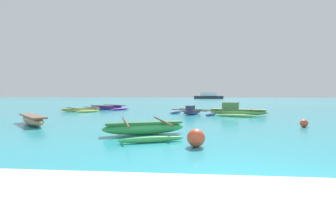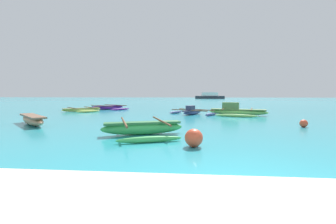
{
  "view_description": "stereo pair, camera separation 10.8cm",
  "coord_description": "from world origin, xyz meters",
  "px_view_note": "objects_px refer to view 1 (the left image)",
  "views": [
    {
      "loc": [
        -1.27,
        -2.84,
        1.5
      ],
      "look_at": [
        -2.59,
        13.3,
        0.25
      ],
      "focal_mm": 24.0,
      "sensor_mm": 36.0,
      "label": 1
    },
    {
      "loc": [
        -1.16,
        -2.83,
        1.5
      ],
      "look_at": [
        -2.59,
        13.3,
        0.25
      ],
      "focal_mm": 24.0,
      "sensor_mm": 36.0,
      "label": 2
    }
  ],
  "objects_px": {
    "moored_boat_4": "(81,110)",
    "distant_ferry": "(208,96)",
    "mooring_buoy_1": "(304,123)",
    "moored_boat_3": "(237,111)",
    "moored_boat_2": "(108,107)",
    "moored_boat_1": "(144,128)",
    "mooring_buoy_2": "(196,138)",
    "moored_boat_0": "(33,120)",
    "moored_boat_5": "(192,112)",
    "mooring_buoy_0": "(227,110)"
  },
  "relations": [
    {
      "from": "moored_boat_2",
      "to": "mooring_buoy_2",
      "type": "distance_m",
      "value": 17.89
    },
    {
      "from": "moored_boat_3",
      "to": "mooring_buoy_2",
      "type": "xyz_separation_m",
      "value": [
        -3.42,
        -10.46,
        -0.05
      ]
    },
    {
      "from": "moored_boat_1",
      "to": "distant_ferry",
      "type": "bearing_deg",
      "value": 63.07
    },
    {
      "from": "mooring_buoy_1",
      "to": "distant_ferry",
      "type": "height_order",
      "value": "distant_ferry"
    },
    {
      "from": "moored_boat_1",
      "to": "mooring_buoy_1",
      "type": "bearing_deg",
      "value": 0.21
    },
    {
      "from": "moored_boat_1",
      "to": "moored_boat_2",
      "type": "xyz_separation_m",
      "value": [
        -6.41,
        14.01,
        -0.04
      ]
    },
    {
      "from": "moored_boat_5",
      "to": "mooring_buoy_0",
      "type": "bearing_deg",
      "value": -18.19
    },
    {
      "from": "moored_boat_1",
      "to": "mooring_buoy_2",
      "type": "height_order",
      "value": "moored_boat_1"
    },
    {
      "from": "distant_ferry",
      "to": "mooring_buoy_1",
      "type": "bearing_deg",
      "value": -92.12
    },
    {
      "from": "moored_boat_0",
      "to": "moored_boat_5",
      "type": "relative_size",
      "value": 0.8
    },
    {
      "from": "moored_boat_4",
      "to": "moored_boat_5",
      "type": "xyz_separation_m",
      "value": [
        9.92,
        -2.54,
        0.06
      ]
    },
    {
      "from": "moored_boat_5",
      "to": "moored_boat_0",
      "type": "bearing_deg",
      "value": 162.55
    },
    {
      "from": "mooring_buoy_1",
      "to": "mooring_buoy_2",
      "type": "distance_m",
      "value": 6.78
    },
    {
      "from": "moored_boat_1",
      "to": "distant_ferry",
      "type": "xyz_separation_m",
      "value": [
        9.75,
        76.27,
        0.71
      ]
    },
    {
      "from": "moored_boat_2",
      "to": "distant_ferry",
      "type": "relative_size",
      "value": 0.43
    },
    {
      "from": "moored_boat_4",
      "to": "mooring_buoy_0",
      "type": "distance_m",
      "value": 12.96
    },
    {
      "from": "moored_boat_2",
      "to": "mooring_buoy_0",
      "type": "distance_m",
      "value": 11.8
    },
    {
      "from": "distant_ferry",
      "to": "moored_boat_1",
      "type": "bearing_deg",
      "value": -97.29
    },
    {
      "from": "mooring_buoy_2",
      "to": "moored_boat_1",
      "type": "bearing_deg",
      "value": 135.07
    },
    {
      "from": "moored_boat_5",
      "to": "moored_boat_3",
      "type": "bearing_deg",
      "value": -59.19
    },
    {
      "from": "moored_boat_1",
      "to": "mooring_buoy_1",
      "type": "height_order",
      "value": "moored_boat_1"
    },
    {
      "from": "mooring_buoy_0",
      "to": "moored_boat_3",
      "type": "bearing_deg",
      "value": -84.83
    },
    {
      "from": "moored_boat_2",
      "to": "moored_boat_5",
      "type": "xyz_separation_m",
      "value": [
        8.42,
        -5.26,
        0.01
      ]
    },
    {
      "from": "moored_boat_3",
      "to": "mooring_buoy_1",
      "type": "distance_m",
      "value": 6.31
    },
    {
      "from": "moored_boat_2",
      "to": "moored_boat_4",
      "type": "bearing_deg",
      "value": -173.78
    },
    {
      "from": "mooring_buoy_2",
      "to": "moored_boat_0",
      "type": "bearing_deg",
      "value": 152.78
    },
    {
      "from": "moored_boat_0",
      "to": "moored_boat_2",
      "type": "xyz_separation_m",
      "value": [
        -0.38,
        11.81,
        -0.06
      ]
    },
    {
      "from": "mooring_buoy_0",
      "to": "moored_boat_2",
      "type": "bearing_deg",
      "value": 166.04
    },
    {
      "from": "moored_boat_2",
      "to": "mooring_buoy_0",
      "type": "relative_size",
      "value": 11.54
    },
    {
      "from": "moored_boat_3",
      "to": "moored_boat_5",
      "type": "relative_size",
      "value": 1.15
    },
    {
      "from": "moored_boat_0",
      "to": "mooring_buoy_0",
      "type": "distance_m",
      "value": 14.24
    },
    {
      "from": "mooring_buoy_2",
      "to": "moored_boat_5",
      "type": "bearing_deg",
      "value": 89.2
    },
    {
      "from": "mooring_buoy_1",
      "to": "mooring_buoy_2",
      "type": "height_order",
      "value": "mooring_buoy_2"
    },
    {
      "from": "moored_boat_0",
      "to": "mooring_buoy_2",
      "type": "xyz_separation_m",
      "value": [
        7.89,
        -4.06,
        -0.01
      ]
    },
    {
      "from": "mooring_buoy_2",
      "to": "distant_ferry",
      "type": "bearing_deg",
      "value": 84.23
    },
    {
      "from": "moored_boat_5",
      "to": "mooring_buoy_2",
      "type": "bearing_deg",
      "value": -147.43
    },
    {
      "from": "moored_boat_1",
      "to": "moored_boat_3",
      "type": "relative_size",
      "value": 0.87
    },
    {
      "from": "moored_boat_1",
      "to": "mooring_buoy_0",
      "type": "xyz_separation_m",
      "value": [
        5.05,
        11.16,
        -0.05
      ]
    },
    {
      "from": "moored_boat_1",
      "to": "distant_ferry",
      "type": "distance_m",
      "value": 76.89
    },
    {
      "from": "moored_boat_3",
      "to": "moored_boat_2",
      "type": "bearing_deg",
      "value": 171.74
    },
    {
      "from": "mooring_buoy_0",
      "to": "mooring_buoy_1",
      "type": "height_order",
      "value": "mooring_buoy_0"
    },
    {
      "from": "mooring_buoy_0",
      "to": "mooring_buoy_1",
      "type": "distance_m",
      "value": 8.85
    },
    {
      "from": "moored_boat_1",
      "to": "moored_boat_0",
      "type": "bearing_deg",
      "value": 140.3
    },
    {
      "from": "moored_boat_3",
      "to": "mooring_buoy_0",
      "type": "xyz_separation_m",
      "value": [
        -0.23,
        2.56,
        -0.11
      ]
    },
    {
      "from": "moored_boat_4",
      "to": "distant_ferry",
      "type": "bearing_deg",
      "value": 31.52
    },
    {
      "from": "mooring_buoy_0",
      "to": "mooring_buoy_2",
      "type": "relative_size",
      "value": 0.75
    },
    {
      "from": "moored_boat_5",
      "to": "moored_boat_4",
      "type": "bearing_deg",
      "value": 109.01
    },
    {
      "from": "moored_boat_0",
      "to": "moored_boat_5",
      "type": "xyz_separation_m",
      "value": [
        8.03,
        6.55,
        -0.04
      ]
    },
    {
      "from": "moored_boat_2",
      "to": "moored_boat_3",
      "type": "height_order",
      "value": "moored_boat_3"
    },
    {
      "from": "moored_boat_1",
      "to": "mooring_buoy_1",
      "type": "xyz_separation_m",
      "value": [
        7.03,
        2.54,
        -0.07
      ]
    }
  ]
}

